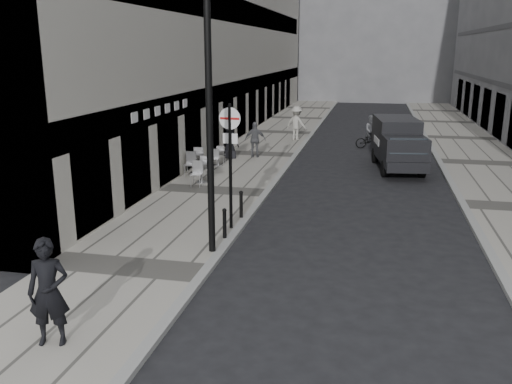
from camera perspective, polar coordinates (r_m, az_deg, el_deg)
ground at (r=10.93m, az=-10.04°, el=-14.42°), size 120.00×120.00×0.00m
sidewalk at (r=27.90m, az=0.04°, el=3.97°), size 4.00×60.00×0.12m
far_sidewalk at (r=27.78m, az=22.84°, el=2.76°), size 4.00×60.00×0.12m
walking_man at (r=10.44m, az=-21.00°, el=-9.82°), size 0.83×0.66×2.00m
sign_post at (r=15.67m, az=-2.73°, el=4.45°), size 0.63×0.11×3.70m
lamppost at (r=13.60m, az=-4.96°, el=9.03°), size 0.31×0.31×6.87m
bollard_near at (r=15.30m, az=-3.33°, el=-3.40°), size 0.11×0.11×0.81m
bollard_far at (r=17.11m, az=-1.58°, el=-1.39°), size 0.11×0.11×0.82m
panel_van at (r=25.35m, az=14.70°, el=5.17°), size 2.41×4.98×2.26m
cyclist at (r=30.54m, az=12.04°, el=5.83°), size 1.77×0.90×1.82m
pedestrian_a at (r=26.73m, az=-0.08°, el=5.53°), size 1.08×0.58×1.75m
pedestrian_b at (r=32.02m, az=4.29°, el=7.23°), size 1.46×1.18×1.98m
pedestrian_c at (r=26.55m, az=-2.75°, el=5.46°), size 0.97×0.75×1.76m
cafe_table_near at (r=21.71m, az=-5.74°, el=2.28°), size 0.77×1.74×0.99m
cafe_table_mid at (r=24.92m, az=-4.02°, el=3.76°), size 0.65×1.47×0.84m
cafe_table_far at (r=23.42m, az=-6.42°, el=3.24°), size 0.80×1.82×1.03m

